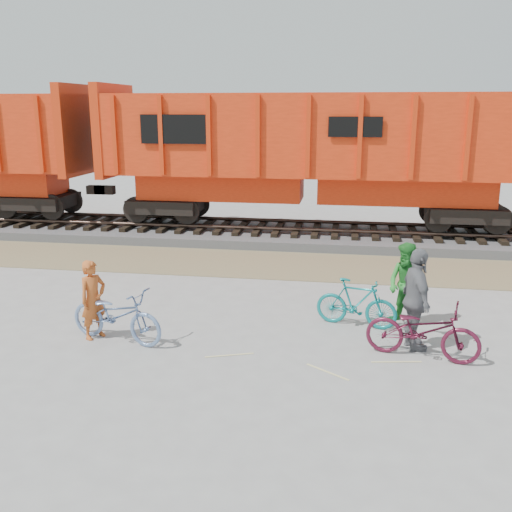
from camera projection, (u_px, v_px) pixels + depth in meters
The scene contains 11 objects.
ground at pixel (288, 342), 11.03m from camera, with size 120.00×120.00×0.00m, color #9E9E99.
gravel_strip at pixel (309, 266), 16.28m from camera, with size 120.00×3.00×0.02m, color #857853.
ballast_bed at pixel (316, 235), 19.59m from camera, with size 120.00×4.00×0.30m, color slate.
track at pixel (316, 226), 19.51m from camera, with size 120.00×2.60×0.24m.
hopper_car_center at pixel (311, 151), 18.91m from camera, with size 14.00×3.13×4.65m.
bicycle_blue at pixel (116, 315), 10.95m from camera, with size 0.71×2.03×1.07m, color #6885B3.
bicycle_teal at pixel (356, 303), 11.70m from camera, with size 0.47×1.68×1.01m, color #0F7C7E.
bicycle_maroon at pixel (423, 330), 10.20m from camera, with size 0.70×2.01×1.06m, color #54142A.
person_solo at pixel (93, 300), 11.06m from camera, with size 0.57×0.37×1.57m, color #B95421.
person_man at pixel (407, 285), 11.65m from camera, with size 0.85×0.66×1.75m, color #257E2B.
person_woman at pixel (416, 300), 10.48m from camera, with size 1.14×0.47×1.94m, color slate.
Camera 1 is at (1.02, -10.23, 4.39)m, focal length 40.00 mm.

